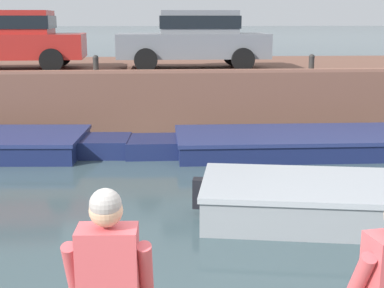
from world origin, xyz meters
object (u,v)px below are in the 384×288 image
(car_left_inner_red, at_px, (9,37))
(mooring_bollard_mid, at_px, (96,63))
(mooring_bollard_east, at_px, (312,62))
(car_centre_grey, at_px, (195,37))
(person_seated_left, at_px, (110,279))
(boat_moored_central_navy, at_px, (291,143))

(car_left_inner_red, height_order, mooring_bollard_mid, car_left_inner_red)
(mooring_bollard_east, bearing_deg, mooring_bollard_mid, 180.00)
(car_centre_grey, bearing_deg, person_seated_left, -96.52)
(car_centre_grey, bearing_deg, mooring_bollard_mid, -157.59)
(car_left_inner_red, distance_m, mooring_bollard_east, 7.95)
(mooring_bollard_mid, bearing_deg, car_left_inner_red, 155.81)
(car_centre_grey, distance_m, person_seated_left, 11.77)
(car_left_inner_red, bearing_deg, person_seated_left, -72.92)
(mooring_bollard_east, xyz_separation_m, person_seated_left, (-4.27, -10.60, -0.45))
(mooring_bollard_east, bearing_deg, car_left_inner_red, 172.33)
(car_centre_grey, height_order, mooring_bollard_east, car_centre_grey)
(car_left_inner_red, distance_m, car_centre_grey, 4.91)
(mooring_bollard_east, distance_m, person_seated_left, 11.43)
(boat_moored_central_navy, relative_size, car_centre_grey, 1.66)
(boat_moored_central_navy, distance_m, car_left_inner_red, 7.89)
(boat_moored_central_navy, height_order, person_seated_left, person_seated_left)
(boat_moored_central_navy, distance_m, person_seated_left, 9.06)
(boat_moored_central_navy, xyz_separation_m, person_seated_left, (-3.25, -8.38, 1.15))
(car_centre_grey, distance_m, mooring_bollard_mid, 2.83)
(mooring_bollard_east, bearing_deg, person_seated_left, -111.95)
(boat_moored_central_navy, bearing_deg, mooring_bollard_mid, 153.67)
(car_centre_grey, bearing_deg, mooring_bollard_east, -19.73)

